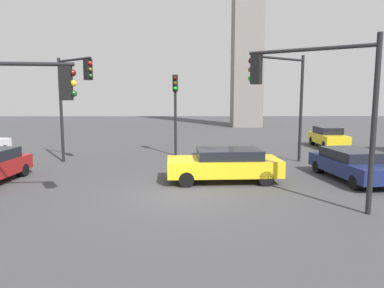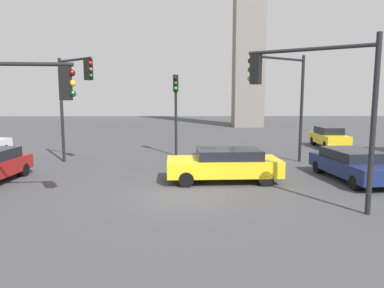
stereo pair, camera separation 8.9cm
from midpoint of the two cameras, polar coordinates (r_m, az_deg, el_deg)
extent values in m
plane|color=#424244|center=(12.72, -1.48, -8.44)|extent=(107.61, 107.61, 0.00)
cylinder|color=black|center=(21.05, -2.85, 4.63)|extent=(0.16, 0.16, 4.85)
cube|color=black|center=(21.04, -2.88, 9.86)|extent=(0.33, 0.33, 1.00)
sphere|color=#4C0F0C|center=(20.85, -2.89, 10.71)|extent=(0.20, 0.20, 0.20)
sphere|color=#594714|center=(20.84, -2.88, 9.89)|extent=(0.20, 0.20, 0.20)
sphere|color=green|center=(20.83, -2.88, 9.06)|extent=(0.20, 0.20, 0.20)
cylinder|color=black|center=(19.97, 17.23, 5.43)|extent=(0.16, 0.16, 5.75)
cylinder|color=black|center=(18.64, 13.83, 13.42)|extent=(3.21, 2.15, 0.12)
cube|color=black|center=(17.43, 10.09, 12.12)|extent=(0.44, 0.44, 1.00)
sphere|color=#4C0F0C|center=(17.32, 9.63, 13.16)|extent=(0.20, 0.20, 0.20)
sphere|color=#594714|center=(17.29, 9.61, 12.17)|extent=(0.20, 0.20, 0.20)
sphere|color=green|center=(17.27, 9.58, 11.18)|extent=(0.20, 0.20, 0.20)
cylinder|color=black|center=(11.57, 27.35, 2.62)|extent=(0.16, 0.16, 5.36)
cylinder|color=black|center=(11.94, 18.29, 14.44)|extent=(3.40, 2.20, 0.12)
cube|color=black|center=(12.40, 10.26, 11.87)|extent=(0.44, 0.44, 1.00)
sphere|color=#4C0F0C|center=(12.50, 9.41, 13.24)|extent=(0.20, 0.20, 0.20)
sphere|color=#594714|center=(12.47, 9.38, 11.87)|extent=(0.20, 0.20, 0.20)
sphere|color=green|center=(12.45, 9.35, 10.49)|extent=(0.20, 0.20, 0.20)
cylinder|color=black|center=(20.21, -20.69, 5.08)|extent=(0.16, 0.16, 5.59)
cylinder|color=black|center=(19.06, -18.85, 12.88)|extent=(2.27, 1.95, 0.12)
cube|color=black|center=(18.02, -16.75, 11.54)|extent=(0.45, 0.45, 1.00)
sphere|color=red|center=(17.88, -16.42, 12.55)|extent=(0.20, 0.20, 0.20)
sphere|color=#594714|center=(17.86, -16.39, 11.59)|extent=(0.20, 0.20, 0.20)
sphere|color=#14471E|center=(17.84, -16.35, 10.63)|extent=(0.20, 0.20, 0.20)
cylinder|color=black|center=(11.52, -26.47, 11.63)|extent=(3.04, 0.42, 0.12)
cube|color=black|center=(11.12, -20.05, 9.29)|extent=(0.35, 0.35, 1.00)
sphere|color=#4C0F0C|center=(11.09, -19.10, 10.89)|extent=(0.20, 0.20, 0.20)
sphere|color=yellow|center=(11.08, -19.03, 9.34)|extent=(0.20, 0.20, 0.20)
sphere|color=#14471E|center=(11.07, -18.97, 7.79)|extent=(0.20, 0.20, 0.20)
cylinder|color=black|center=(24.60, -28.64, -0.83)|extent=(0.41, 0.64, 0.60)
cylinder|color=black|center=(17.46, -26.08, -3.82)|extent=(0.36, 0.60, 0.58)
cube|color=yellow|center=(14.74, 4.96, -3.66)|extent=(4.76, 2.16, 0.67)
cube|color=black|center=(14.69, 5.89, -1.68)|extent=(2.69, 1.84, 0.44)
cylinder|color=black|center=(13.89, -1.12, -5.75)|extent=(0.63, 0.38, 0.61)
cylinder|color=black|center=(15.45, -1.35, -4.38)|extent=(0.63, 0.38, 0.61)
cylinder|color=black|center=(14.37, 11.73, -5.46)|extent=(0.63, 0.38, 0.61)
cylinder|color=black|center=(15.88, 10.23, -4.17)|extent=(0.63, 0.38, 0.61)
cube|color=navy|center=(16.46, 24.83, -3.35)|extent=(2.46, 4.69, 0.60)
cube|color=black|center=(16.57, 24.52, -1.57)|extent=(2.02, 2.69, 0.44)
cylinder|color=black|center=(14.82, 25.14, -5.71)|extent=(0.42, 0.61, 0.58)
cylinder|color=black|center=(18.22, 24.48, -3.29)|extent=(0.42, 0.61, 0.58)
cylinder|color=black|center=(17.43, 19.84, -3.52)|extent=(0.42, 0.61, 0.58)
cube|color=yellow|center=(26.44, 21.25, 0.84)|extent=(1.72, 3.95, 0.65)
cube|color=black|center=(26.56, 21.16, 2.06)|extent=(1.48, 2.23, 0.52)
cylinder|color=black|center=(25.49, 23.64, -0.25)|extent=(0.31, 0.63, 0.63)
cylinder|color=black|center=(25.01, 20.85, -0.25)|extent=(0.31, 0.63, 0.63)
cylinder|color=black|center=(27.94, 21.54, 0.50)|extent=(0.31, 0.63, 0.63)
cylinder|color=black|center=(27.50, 18.97, 0.51)|extent=(0.31, 0.63, 0.63)
camera|label=1|loc=(0.04, -90.16, -0.02)|focal=32.68mm
camera|label=2|loc=(0.04, 89.84, 0.02)|focal=32.68mm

